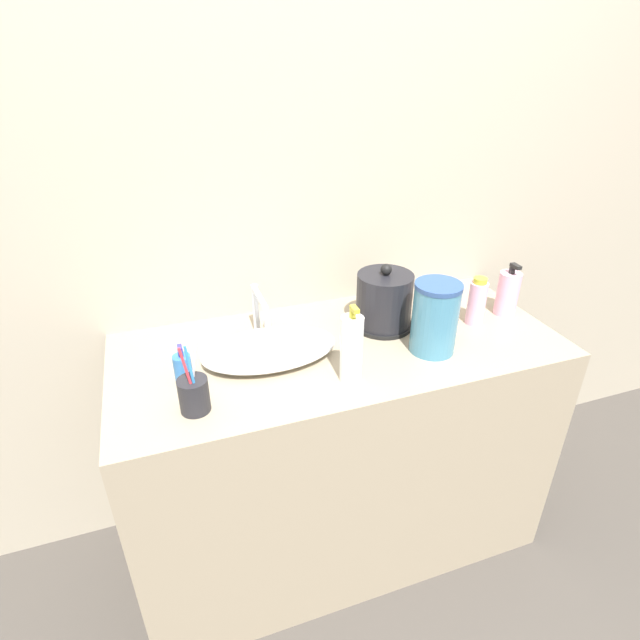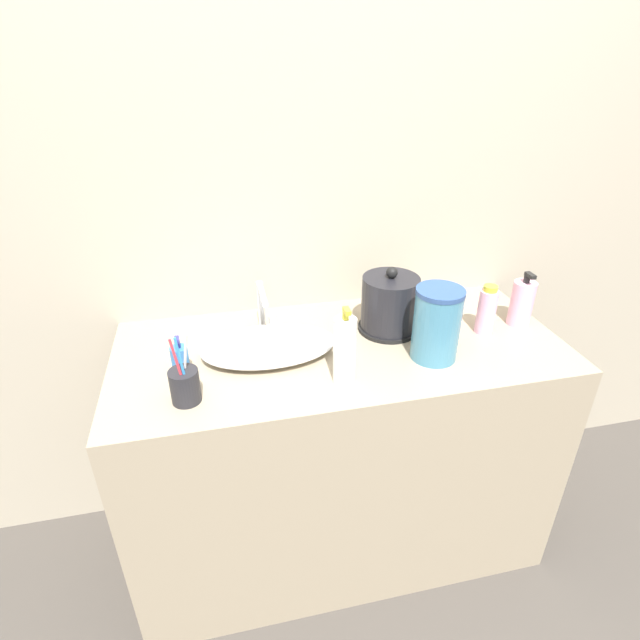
% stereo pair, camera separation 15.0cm
% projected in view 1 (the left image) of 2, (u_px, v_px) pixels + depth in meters
% --- Properties ---
extents(ground_plane, '(12.00, 12.00, 0.00)m').
position_uv_depth(ground_plane, '(368.00, 600.00, 1.73)').
color(ground_plane, '#47423D').
extents(wall_back, '(6.00, 0.04, 2.60)m').
position_uv_depth(wall_back, '(306.00, 180.00, 1.63)').
color(wall_back, '#ADA38E').
rests_on(wall_back, ground_plane).
extents(vanity_counter, '(1.40, 0.62, 0.86)m').
position_uv_depth(vanity_counter, '(338.00, 448.00, 1.77)').
color(vanity_counter, gray).
rests_on(vanity_counter, ground_plane).
extents(sink_basin, '(0.41, 0.24, 0.06)m').
position_uv_depth(sink_basin, '(270.00, 349.00, 1.49)').
color(sink_basin, white).
rests_on(sink_basin, vanity_counter).
extents(faucet, '(0.06, 0.16, 0.16)m').
position_uv_depth(faucet, '(259.00, 307.00, 1.58)').
color(faucet, silver).
rests_on(faucet, vanity_counter).
extents(electric_kettle, '(0.20, 0.20, 0.22)m').
position_uv_depth(electric_kettle, '(384.00, 302.00, 1.63)').
color(electric_kettle, black).
rests_on(electric_kettle, vanity_counter).
extents(toothbrush_cup, '(0.08, 0.08, 0.20)m').
position_uv_depth(toothbrush_cup, '(194.00, 394.00, 1.26)').
color(toothbrush_cup, '#232328').
rests_on(toothbrush_cup, vanity_counter).
extents(lotion_bottle, '(0.06, 0.06, 0.23)m').
position_uv_depth(lotion_bottle, '(351.00, 349.00, 1.36)').
color(lotion_bottle, white).
rests_on(lotion_bottle, vanity_counter).
extents(shampoo_bottle, '(0.06, 0.06, 0.17)m').
position_uv_depth(shampoo_bottle, '(477.00, 302.00, 1.65)').
color(shampoo_bottle, '#EAA8C6').
rests_on(shampoo_bottle, vanity_counter).
extents(mouthwash_bottle, '(0.05, 0.05, 0.13)m').
position_uv_depth(mouthwash_bottle, '(183.00, 369.00, 1.36)').
color(mouthwash_bottle, '#3370B7').
rests_on(mouthwash_bottle, vanity_counter).
extents(hand_cream_bottle, '(0.07, 0.07, 0.19)m').
position_uv_depth(hand_cream_bottle, '(508.00, 293.00, 1.71)').
color(hand_cream_bottle, '#EAA8C6').
rests_on(hand_cream_bottle, vanity_counter).
extents(water_pitcher, '(0.14, 0.14, 0.22)m').
position_uv_depth(water_pitcher, '(435.00, 318.00, 1.49)').
color(water_pitcher, teal).
rests_on(water_pitcher, vanity_counter).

